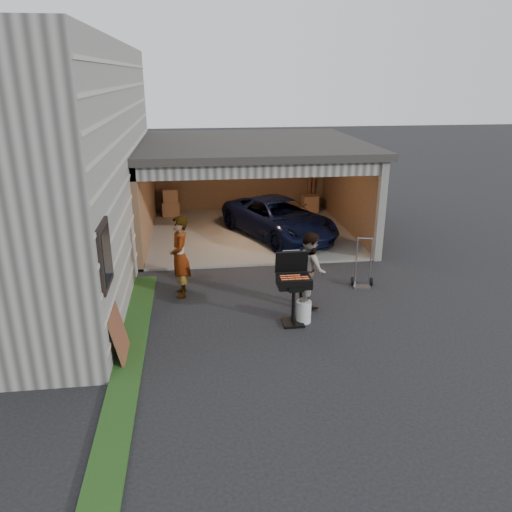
% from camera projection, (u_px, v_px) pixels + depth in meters
% --- Properties ---
extents(ground, '(80.00, 80.00, 0.00)m').
position_uv_depth(ground, '(250.00, 331.00, 9.85)').
color(ground, black).
rests_on(ground, ground).
extents(groundcover_strip, '(0.50, 8.00, 0.06)m').
position_uv_depth(groundcover_strip, '(128.00, 365.00, 8.64)').
color(groundcover_strip, '#193814').
rests_on(groundcover_strip, ground).
extents(garage, '(6.80, 6.30, 2.90)m').
position_uv_depth(garage, '(249.00, 173.00, 15.63)').
color(garage, '#605E59').
rests_on(garage, ground).
extents(minivan, '(3.54, 4.65, 1.17)m').
position_uv_depth(minivan, '(279.00, 220.00, 15.25)').
color(minivan, black).
rests_on(minivan, ground).
extents(woman, '(0.49, 0.71, 1.88)m').
position_uv_depth(woman, '(180.00, 257.00, 11.15)').
color(woman, silver).
rests_on(woman, ground).
extents(man, '(0.71, 0.87, 1.66)m').
position_uv_depth(man, '(310.00, 269.00, 10.75)').
color(man, '#3E1F18').
rests_on(man, ground).
extents(bbq_grill, '(0.66, 0.58, 1.47)m').
position_uv_depth(bbq_grill, '(294.00, 284.00, 9.88)').
color(bbq_grill, black).
rests_on(bbq_grill, ground).
extents(propane_tank, '(0.36, 0.36, 0.46)m').
position_uv_depth(propane_tank, '(304.00, 312.00, 10.16)').
color(propane_tank, silver).
rests_on(propane_tank, ground).
extents(plywood_panel, '(0.24, 0.86, 0.94)m').
position_uv_depth(plywood_panel, '(119.00, 335.00, 8.77)').
color(plywood_panel, '#5B2B1F').
rests_on(plywood_panel, ground).
extents(hand_truck, '(0.53, 0.45, 1.21)m').
position_uv_depth(hand_truck, '(362.00, 277.00, 11.87)').
color(hand_truck, gray).
rests_on(hand_truck, ground).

